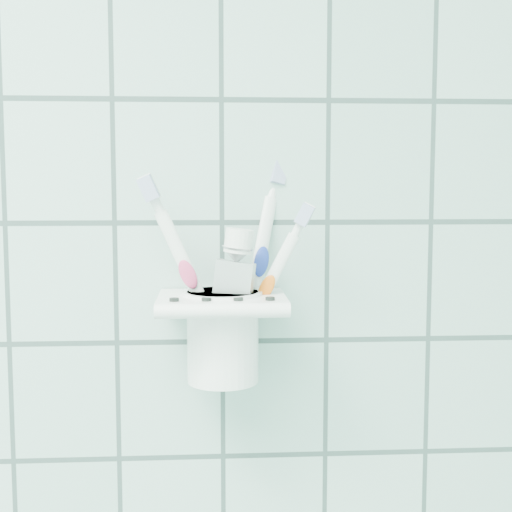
{
  "coord_description": "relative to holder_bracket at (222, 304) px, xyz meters",
  "views": [
    {
      "loc": [
        0.64,
        0.47,
        1.41
      ],
      "look_at": [
        0.68,
        1.1,
        1.35
      ],
      "focal_mm": 50.0,
      "sensor_mm": 36.0,
      "label": 1
    }
  ],
  "objects": [
    {
      "name": "toothbrush_orange",
      "position": [
        0.0,
        0.01,
        0.02
      ],
      "size": [
        0.08,
        0.03,
        0.18
      ],
      "rotation": [
        -0.01,
        0.48,
        -0.25
      ],
      "color": "white",
      "rests_on": "cup"
    },
    {
      "name": "toothpaste_tube",
      "position": [
        0.0,
        -0.0,
        0.01
      ],
      "size": [
        0.05,
        0.04,
        0.15
      ],
      "rotation": [
        -0.02,
        0.11,
        -0.31
      ],
      "color": "silver",
      "rests_on": "cup"
    },
    {
      "name": "toothbrush_pink",
      "position": [
        0.01,
        0.01,
        0.04
      ],
      "size": [
        0.08,
        0.02,
        0.21
      ],
      "rotation": [
        0.07,
        -0.41,
        -0.08
      ],
      "color": "white",
      "rests_on": "cup"
    },
    {
      "name": "holder_bracket",
      "position": [
        0.0,
        0.0,
        0.0
      ],
      "size": [
        0.12,
        0.1,
        0.04
      ],
      "color": "white",
      "rests_on": "wall_back"
    },
    {
      "name": "cup",
      "position": [
        0.0,
        0.0,
        -0.03
      ],
      "size": [
        0.08,
        0.08,
        0.09
      ],
      "color": "white",
      "rests_on": "holder_bracket"
    },
    {
      "name": "toothbrush_blue",
      "position": [
        0.02,
        -0.0,
        0.04
      ],
      "size": [
        0.06,
        0.07,
        0.22
      ],
      "rotation": [
        -0.21,
        0.3,
        0.32
      ],
      "color": "white",
      "rests_on": "cup"
    }
  ]
}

